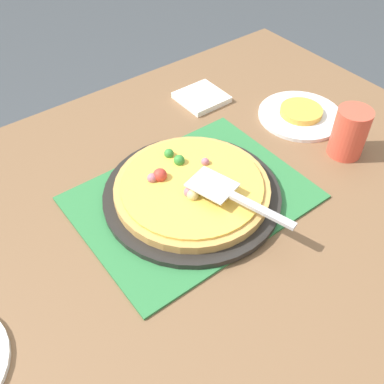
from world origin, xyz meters
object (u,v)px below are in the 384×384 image
object	(u,v)px
plate_near_left	(300,115)
napkin_stack	(202,97)
pizza_pan	(192,194)
cup_far	(350,133)
pizza	(192,187)
pizza_server	(232,195)
served_slice_left	(301,111)

from	to	relation	value
plate_near_left	napkin_stack	xyz separation A→B (m)	(0.16, -0.22, 0.00)
pizza_pan	cup_far	size ratio (longest dim) A/B	3.17
pizza	pizza_server	xyz separation A→B (m)	(-0.03, 0.09, 0.04)
cup_far	napkin_stack	xyz separation A→B (m)	(0.13, -0.38, -0.05)
pizza_pan	napkin_stack	world-z (taller)	pizza_pan
served_slice_left	pizza_server	size ratio (longest dim) A/B	0.47
cup_far	plate_near_left	bearing A→B (deg)	-98.75
pizza_pan	served_slice_left	world-z (taller)	served_slice_left
pizza	pizza_server	bearing A→B (deg)	106.12
pizza	cup_far	bearing A→B (deg)	165.39
pizza	napkin_stack	xyz separation A→B (m)	(-0.25, -0.28, -0.03)
pizza	cup_far	size ratio (longest dim) A/B	2.75
pizza	plate_near_left	bearing A→B (deg)	-171.15
served_slice_left	cup_far	xyz separation A→B (m)	(0.03, 0.16, 0.04)
pizza_pan	napkin_stack	distance (m)	0.38
cup_far	napkin_stack	distance (m)	0.41
served_slice_left	napkin_stack	bearing A→B (deg)	-54.49
pizza	cup_far	distance (m)	0.40
pizza	pizza_pan	bearing A→B (deg)	114.69
plate_near_left	served_slice_left	world-z (taller)	served_slice_left
pizza	plate_near_left	xyz separation A→B (m)	(-0.41, -0.06, -0.03)
pizza_pan	cup_far	xyz separation A→B (m)	(-0.38, 0.10, 0.05)
served_slice_left	napkin_stack	world-z (taller)	served_slice_left
served_slice_left	plate_near_left	bearing A→B (deg)	180.00
plate_near_left	napkin_stack	bearing A→B (deg)	-54.49
pizza	served_slice_left	bearing A→B (deg)	-171.15
pizza_pan	served_slice_left	size ratio (longest dim) A/B	3.45
served_slice_left	napkin_stack	size ratio (longest dim) A/B	0.92
pizza_server	served_slice_left	bearing A→B (deg)	-157.42
pizza_pan	pizza_server	size ratio (longest dim) A/B	1.63
pizza	served_slice_left	xyz separation A→B (m)	(-0.41, -0.06, -0.02)
served_slice_left	cup_far	bearing A→B (deg)	81.25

